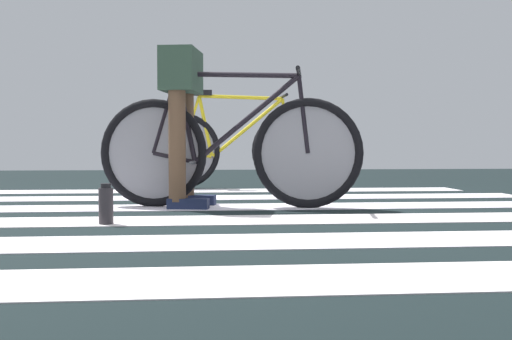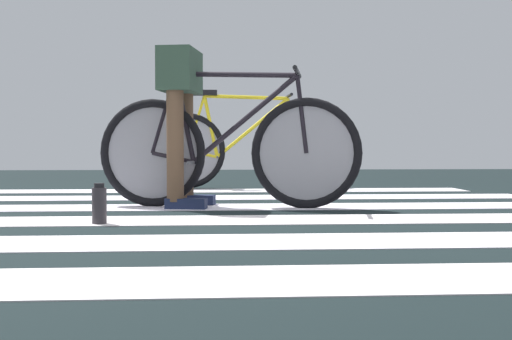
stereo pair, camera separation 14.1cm
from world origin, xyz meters
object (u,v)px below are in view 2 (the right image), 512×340
(cyclist_1_of_2, at_px, (181,105))
(water_bottle, at_px, (99,205))
(bicycle_2_of_2, at_px, (241,148))
(bicycle_1_of_2, at_px, (228,149))

(cyclist_1_of_2, distance_m, water_bottle, 1.13)
(bicycle_2_of_2, bearing_deg, cyclist_1_of_2, -105.00)
(cyclist_1_of_2, height_order, bicycle_2_of_2, cyclist_1_of_2)
(water_bottle, bearing_deg, bicycle_2_of_2, 73.14)
(bicycle_1_of_2, height_order, bicycle_2_of_2, same)
(water_bottle, bearing_deg, bicycle_1_of_2, 51.16)
(bicycle_1_of_2, bearing_deg, cyclist_1_of_2, -180.00)
(cyclist_1_of_2, bearing_deg, bicycle_2_of_2, 86.45)
(bicycle_2_of_2, bearing_deg, bicycle_1_of_2, -95.68)
(bicycle_1_of_2, xyz_separation_m, bicycle_2_of_2, (0.16, 1.91, 0.00))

